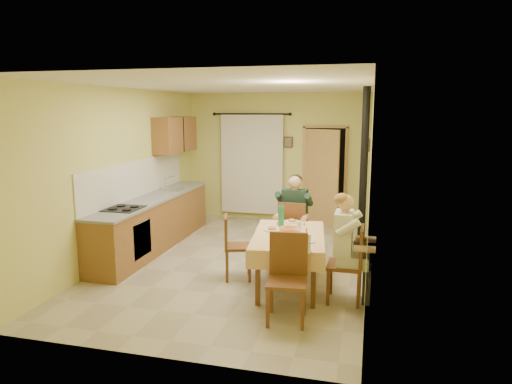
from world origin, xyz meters
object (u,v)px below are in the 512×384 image
(dining_table, at_px, (288,260))
(chair_right, at_px, (346,280))
(chair_near, at_px, (287,297))
(stove_flue, at_px, (362,199))
(chair_far, at_px, (294,244))
(man_right, at_px, (346,235))
(chair_left, at_px, (237,259))
(man_far, at_px, (294,208))

(dining_table, bearing_deg, chair_right, -27.89)
(chair_near, xyz_separation_m, stove_flue, (0.78, 2.48, 0.73))
(chair_far, bearing_deg, man_right, -54.11)
(chair_left, relative_size, stove_flue, 0.34)
(dining_table, bearing_deg, chair_left, 163.14)
(chair_far, distance_m, chair_right, 1.69)
(dining_table, height_order, man_right, man_right)
(dining_table, distance_m, chair_far, 1.13)
(dining_table, distance_m, chair_near, 1.05)
(chair_right, xyz_separation_m, man_right, (-0.01, 0.00, 0.59))
(chair_right, distance_m, man_far, 1.80)
(dining_table, height_order, chair_near, chair_near)
(stove_flue, bearing_deg, chair_right, -94.77)
(stove_flue, bearing_deg, chair_left, -142.81)
(chair_right, xyz_separation_m, man_far, (-0.91, 1.44, 0.59))
(chair_near, distance_m, chair_left, 1.51)
(man_right, distance_m, stove_flue, 1.77)
(dining_table, height_order, stove_flue, stove_flue)
(chair_left, height_order, man_far, man_far)
(chair_right, distance_m, stove_flue, 1.91)
(man_far, height_order, man_right, same)
(dining_table, bearing_deg, man_right, -28.23)
(chair_right, relative_size, chair_left, 1.06)
(man_right, relative_size, stove_flue, 0.50)
(dining_table, relative_size, man_far, 1.23)
(chair_near, bearing_deg, stove_flue, -112.98)
(dining_table, xyz_separation_m, chair_far, (-0.11, 1.12, -0.09))
(dining_table, bearing_deg, man_far, 88.59)
(chair_far, height_order, chair_near, chair_near)
(chair_near, height_order, chair_right, chair_near)
(chair_near, relative_size, chair_right, 1.02)
(chair_near, relative_size, chair_left, 1.09)
(chair_far, distance_m, man_far, 0.59)
(chair_far, height_order, man_right, man_right)
(chair_far, xyz_separation_m, chair_near, (0.28, -2.15, 0.00))
(chair_near, xyz_separation_m, chair_right, (0.64, 0.72, -0.00))
(man_far, relative_size, stove_flue, 0.50)
(chair_left, bearing_deg, man_right, 56.98)
(chair_far, distance_m, chair_left, 1.19)
(stove_flue, bearing_deg, dining_table, -123.19)
(chair_right, relative_size, stove_flue, 0.36)
(chair_right, relative_size, man_right, 0.72)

